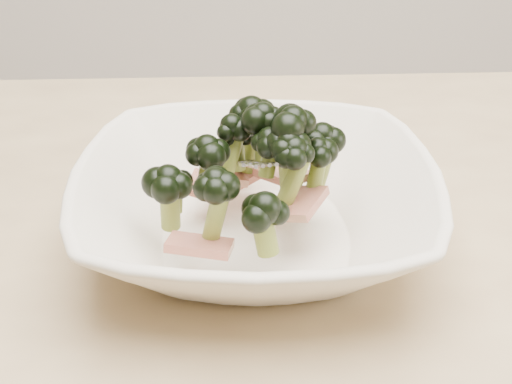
# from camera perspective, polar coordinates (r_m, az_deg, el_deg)

# --- Properties ---
(dining_table) EXTENTS (1.20, 0.80, 0.75)m
(dining_table) POSITION_cam_1_polar(r_m,az_deg,el_deg) (0.68, 8.30, -10.73)
(dining_table) COLOR tan
(dining_table) RESTS_ON ground
(broccoli_dish) EXTENTS (0.31, 0.31, 0.13)m
(broccoli_dish) POSITION_cam_1_polar(r_m,az_deg,el_deg) (0.58, -0.02, -0.74)
(broccoli_dish) COLOR beige
(broccoli_dish) RESTS_ON dining_table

